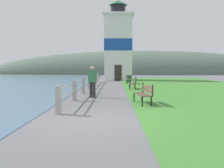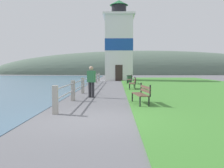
{
  "view_description": "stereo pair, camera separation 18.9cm",
  "coord_description": "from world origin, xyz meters",
  "px_view_note": "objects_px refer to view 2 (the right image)",
  "views": [
    {
      "loc": [
        0.66,
        -7.66,
        1.63
      ],
      "look_at": [
        0.45,
        12.86,
        0.3
      ],
      "focal_mm": 40.0,
      "sensor_mm": 36.0,
      "label": 1
    },
    {
      "loc": [
        0.85,
        -7.66,
        1.63
      ],
      "look_at": [
        0.45,
        12.86,
        0.3
      ],
      "focal_mm": 40.0,
      "sensor_mm": 36.0,
      "label": 2
    }
  ],
  "objects_px": {
    "park_bench_near": "(142,93)",
    "trash_bin": "(129,79)",
    "person_strolling": "(91,81)",
    "park_bench_far": "(130,79)",
    "lighthouse": "(119,45)",
    "park_bench_midway": "(133,82)"
  },
  "relations": [
    {
      "from": "park_bench_near",
      "to": "trash_bin",
      "type": "bearing_deg",
      "value": -98.63
    },
    {
      "from": "person_strolling",
      "to": "park_bench_far",
      "type": "bearing_deg",
      "value": 7.35
    },
    {
      "from": "lighthouse",
      "to": "trash_bin",
      "type": "distance_m",
      "value": 7.6
    },
    {
      "from": "park_bench_near",
      "to": "park_bench_midway",
      "type": "distance_m",
      "value": 7.78
    },
    {
      "from": "park_bench_near",
      "to": "park_bench_midway",
      "type": "xyz_separation_m",
      "value": [
        0.13,
        7.78,
        -0.0
      ]
    },
    {
      "from": "park_bench_near",
      "to": "park_bench_midway",
      "type": "bearing_deg",
      "value": -98.81
    },
    {
      "from": "park_bench_far",
      "to": "park_bench_near",
      "type": "bearing_deg",
      "value": 93.43
    },
    {
      "from": "park_bench_far",
      "to": "trash_bin",
      "type": "height_order",
      "value": "park_bench_far"
    },
    {
      "from": "park_bench_near",
      "to": "trash_bin",
      "type": "xyz_separation_m",
      "value": [
        0.21,
        15.72,
        -0.11
      ]
    },
    {
      "from": "person_strolling",
      "to": "park_bench_near",
      "type": "bearing_deg",
      "value": -116.46
    },
    {
      "from": "park_bench_far",
      "to": "trash_bin",
      "type": "relative_size",
      "value": 2.08
    },
    {
      "from": "park_bench_midway",
      "to": "park_bench_near",
      "type": "bearing_deg",
      "value": 90.71
    },
    {
      "from": "trash_bin",
      "to": "park_bench_midway",
      "type": "bearing_deg",
      "value": -90.58
    },
    {
      "from": "person_strolling",
      "to": "trash_bin",
      "type": "bearing_deg",
      "value": 9.43
    },
    {
      "from": "park_bench_near",
      "to": "person_strolling",
      "type": "relative_size",
      "value": 0.97
    },
    {
      "from": "park_bench_far",
      "to": "person_strolling",
      "type": "xyz_separation_m",
      "value": [
        -2.73,
        -11.06,
        0.4
      ]
    },
    {
      "from": "park_bench_far",
      "to": "lighthouse",
      "type": "relative_size",
      "value": 0.17
    },
    {
      "from": "park_bench_midway",
      "to": "lighthouse",
      "type": "height_order",
      "value": "lighthouse"
    },
    {
      "from": "park_bench_midway",
      "to": "trash_bin",
      "type": "bearing_deg",
      "value": -88.95
    },
    {
      "from": "park_bench_near",
      "to": "trash_bin",
      "type": "height_order",
      "value": "park_bench_near"
    },
    {
      "from": "lighthouse",
      "to": "park_bench_far",
      "type": "bearing_deg",
      "value": -82.52
    },
    {
      "from": "park_bench_far",
      "to": "trash_bin",
      "type": "distance_m",
      "value": 1.92
    }
  ]
}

